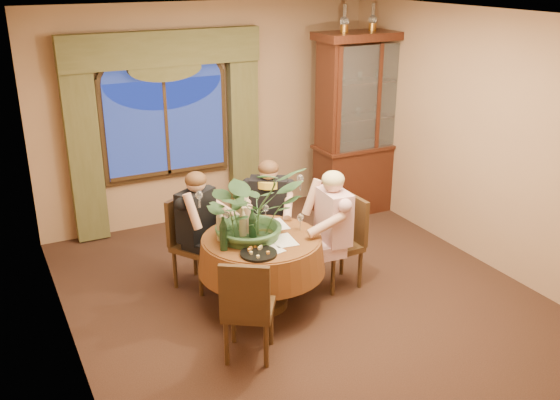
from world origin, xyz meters
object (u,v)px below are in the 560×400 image
person_pink (333,232)px  olive_bowl (265,235)px  wine_bottle_0 (220,224)px  wine_bottle_3 (223,234)px  chair_back_right (264,226)px  oil_lamp_left (345,18)px  oil_lamp_center (373,17)px  chair_back (197,244)px  chair_front_left (249,306)px  wine_bottle_1 (252,225)px  oil_lamp_right (400,16)px  stoneware_vase (247,220)px  centerpiece_plant (251,174)px  china_cabinet (367,124)px  person_scarf (269,216)px  person_back (197,230)px  chair_right (338,243)px  wine_bottle_2 (243,224)px  dining_table (262,272)px

person_pink → olive_bowl: 0.76m
wine_bottle_0 → wine_bottle_3: 0.22m
chair_back_right → wine_bottle_3: (-0.84, -0.91, 0.44)m
oil_lamp_left → oil_lamp_center: 0.42m
person_pink → wine_bottle_3: person_pink is taller
oil_lamp_center → chair_back: 3.69m
chair_front_left → wine_bottle_1: size_ratio=2.91×
oil_lamp_right → olive_bowl: (-2.80, -1.77, -1.81)m
chair_front_left → wine_bottle_0: wine_bottle_0 is taller
stoneware_vase → centerpiece_plant: centerpiece_plant is taller
chair_front_left → chair_back_right: bearing=93.3°
oil_lamp_center → oil_lamp_left: bearing=180.0°
person_pink → china_cabinet: bearing=-37.9°
oil_lamp_center → chair_back: (-2.84, -1.07, -2.11)m
person_scarf → chair_back_right: bearing=-59.3°
chair_back → wine_bottle_3: wine_bottle_3 is taller
person_back → wine_bottle_1: person_back is taller
chair_right → person_back: bearing=62.5°
person_back → centerpiece_plant: size_ratio=1.18×
olive_bowl → wine_bottle_3: bearing=-169.3°
chair_back_right → person_pink: 0.96m
oil_lamp_left → chair_front_left: (-2.44, -2.47, -2.11)m
stoneware_vase → wine_bottle_0: bearing=-179.7°
china_cabinet → oil_lamp_center: 1.38m
centerpiece_plant → wine_bottle_3: 0.62m
wine_bottle_0 → wine_bottle_1: same height
oil_lamp_center → wine_bottle_2: (-2.59, -1.74, -1.67)m
chair_back → wine_bottle_0: (0.05, -0.57, 0.44)m
dining_table → person_pink: size_ratio=0.94×
chair_right → wine_bottle_2: size_ratio=2.91×
olive_bowl → person_pink: bearing=-3.1°
chair_right → centerpiece_plant: bearing=85.3°
person_back → chair_back_right: bearing=156.9°
stoneware_vase → wine_bottle_3: bearing=-146.5°
oil_lamp_center → person_scarf: oil_lamp_center is taller
oil_lamp_left → wine_bottle_1: size_ratio=1.03×
chair_right → dining_table: bearing=90.0°
wine_bottle_1 → oil_lamp_right: bearing=31.6°
oil_lamp_left → olive_bowl: oil_lamp_left is taller
olive_bowl → wine_bottle_0: bearing=162.3°
oil_lamp_center → chair_front_left: (-2.87, -2.47, -2.11)m
olive_bowl → chair_back_right: bearing=65.3°
oil_lamp_right → stoneware_vase: oil_lamp_right is taller
person_pink → olive_bowl: size_ratio=8.01×
person_back → chair_right: bearing=121.7°
person_pink → wine_bottle_0: (-1.16, 0.17, 0.25)m
dining_table → wine_bottle_3: 0.70m
chair_back_right → person_scarf: bearing=116.3°
chair_front_left → chair_back: bearing=121.7°
person_pink → olive_bowl: (-0.75, 0.04, 0.11)m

